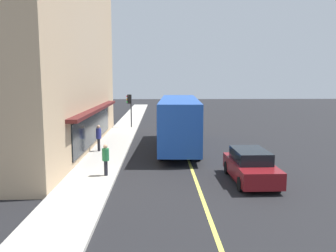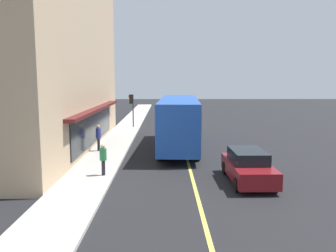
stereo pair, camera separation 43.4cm
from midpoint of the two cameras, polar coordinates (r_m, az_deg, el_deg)
ground at (r=24.48m, az=3.19°, el=-3.69°), size 120.00×120.00×0.00m
sidewalk at (r=24.68m, az=-8.74°, el=-3.50°), size 80.00×2.46×0.15m
lane_centre_stripe at (r=24.48m, az=3.19°, el=-3.68°), size 36.00×0.16×0.01m
storefront_building at (r=26.39m, az=-24.95°, el=10.06°), size 20.86×12.59×12.49m
bus at (r=24.11m, az=2.36°, el=0.92°), size 11.24×3.05×3.50m
traffic_light at (r=34.06m, az=-5.69°, el=3.82°), size 0.30×0.52×3.20m
car_maroon at (r=16.95m, az=13.77°, el=-6.52°), size 4.33×1.91×1.52m
pedestrian_by_curb at (r=17.24m, az=-9.94°, el=-5.02°), size 0.34×0.34×1.56m
pedestrian_at_corner at (r=23.10m, az=-10.87°, el=-1.51°), size 0.34×0.34×1.73m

